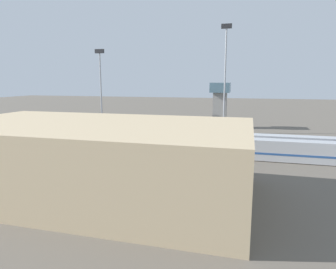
{
  "coord_description": "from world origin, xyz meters",
  "views": [
    {
      "loc": [
        -22.35,
        69.74,
        14.45
      ],
      "look_at": [
        -4.7,
        4.55,
        2.5
      ],
      "focal_mm": 32.13,
      "sensor_mm": 36.0,
      "label": 1
    }
  ],
  "objects_px": {
    "light_mast_2": "(100,78)",
    "control_tower": "(220,102)",
    "maintenance_shed": "(95,158)",
    "light_mast_0": "(225,66)",
    "train_on_track_2": "(133,128)",
    "train_on_track_4": "(126,137)",
    "train_on_track_5": "(141,142)"
  },
  "relations": [
    {
      "from": "train_on_track_5",
      "to": "light_mast_0",
      "type": "height_order",
      "value": "light_mast_0"
    },
    {
      "from": "light_mast_0",
      "to": "maintenance_shed",
      "type": "relative_size",
      "value": 0.75
    },
    {
      "from": "train_on_track_2",
      "to": "control_tower",
      "type": "bearing_deg",
      "value": -131.4
    },
    {
      "from": "light_mast_2",
      "to": "train_on_track_5",
      "type": "bearing_deg",
      "value": 129.96
    },
    {
      "from": "light_mast_0",
      "to": "light_mast_2",
      "type": "xyz_separation_m",
      "value": [
        37.52,
        0.43,
        -3.06
      ]
    },
    {
      "from": "train_on_track_2",
      "to": "train_on_track_4",
      "type": "bearing_deg",
      "value": 102.16
    },
    {
      "from": "light_mast_2",
      "to": "maintenance_shed",
      "type": "relative_size",
      "value": 0.61
    },
    {
      "from": "maintenance_shed",
      "to": "train_on_track_5",
      "type": "bearing_deg",
      "value": -84.53
    },
    {
      "from": "train_on_track_5",
      "to": "control_tower",
      "type": "xyz_separation_m",
      "value": [
        -12.39,
        -37.76,
        6.15
      ]
    },
    {
      "from": "maintenance_shed",
      "to": "light_mast_2",
      "type": "bearing_deg",
      "value": -63.54
    },
    {
      "from": "light_mast_0",
      "to": "control_tower",
      "type": "bearing_deg",
      "value": -78.01
    },
    {
      "from": "train_on_track_2",
      "to": "light_mast_2",
      "type": "xyz_separation_m",
      "value": [
        15.36,
        -12.49,
        13.01
      ]
    },
    {
      "from": "maintenance_shed",
      "to": "control_tower",
      "type": "distance_m",
      "value": 61.96
    },
    {
      "from": "light_mast_2",
      "to": "control_tower",
      "type": "height_order",
      "value": "light_mast_2"
    },
    {
      "from": "train_on_track_5",
      "to": "light_mast_2",
      "type": "bearing_deg",
      "value": -50.04
    },
    {
      "from": "light_mast_0",
      "to": "light_mast_2",
      "type": "height_order",
      "value": "light_mast_0"
    },
    {
      "from": "train_on_track_5",
      "to": "light_mast_2",
      "type": "height_order",
      "value": "light_mast_2"
    },
    {
      "from": "light_mast_0",
      "to": "control_tower",
      "type": "distance_m",
      "value": 14.5
    },
    {
      "from": "control_tower",
      "to": "maintenance_shed",
      "type": "bearing_deg",
      "value": 80.55
    },
    {
      "from": "light_mast_2",
      "to": "control_tower",
      "type": "distance_m",
      "value": 37.62
    },
    {
      "from": "train_on_track_4",
      "to": "train_on_track_5",
      "type": "bearing_deg",
      "value": 137.82
    },
    {
      "from": "light_mast_2",
      "to": "maintenance_shed",
      "type": "bearing_deg",
      "value": 116.46
    },
    {
      "from": "control_tower",
      "to": "train_on_track_2",
      "type": "bearing_deg",
      "value": 48.6
    },
    {
      "from": "light_mast_0",
      "to": "maintenance_shed",
      "type": "height_order",
      "value": "light_mast_0"
    },
    {
      "from": "maintenance_shed",
      "to": "control_tower",
      "type": "xyz_separation_m",
      "value": [
        -10.16,
        -61.02,
        3.56
      ]
    },
    {
      "from": "maintenance_shed",
      "to": "control_tower",
      "type": "bearing_deg",
      "value": -99.45
    },
    {
      "from": "train_on_track_5",
      "to": "maintenance_shed",
      "type": "height_order",
      "value": "maintenance_shed"
    },
    {
      "from": "light_mast_0",
      "to": "maintenance_shed",
      "type": "xyz_separation_m",
      "value": [
        12.25,
        51.18,
        -14.0
      ]
    },
    {
      "from": "train_on_track_4",
      "to": "train_on_track_2",
      "type": "bearing_deg",
      "value": -77.84
    },
    {
      "from": "train_on_track_5",
      "to": "light_mast_2",
      "type": "relative_size",
      "value": 4.78
    },
    {
      "from": "train_on_track_5",
      "to": "control_tower",
      "type": "relative_size",
      "value": 8.16
    },
    {
      "from": "train_on_track_2",
      "to": "control_tower",
      "type": "height_order",
      "value": "control_tower"
    }
  ]
}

